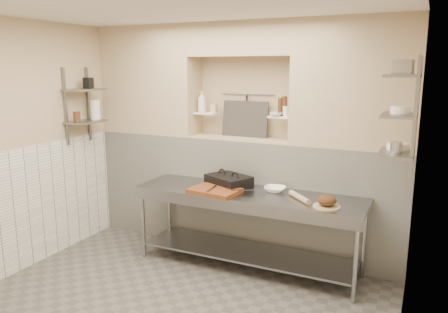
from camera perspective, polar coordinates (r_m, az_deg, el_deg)
The scene contains 46 objects.
wall_left at distance 5.29m, azimuth -26.78°, elevation 0.82°, with size 0.10×3.90×2.80m, color tan.
wall_right at distance 3.29m, azimuth 23.81°, elevation -4.79°, with size 0.10×3.90×2.80m, color tan.
wall_back at distance 5.65m, azimuth 3.32°, elevation 2.65°, with size 4.00×0.10×2.80m, color tan.
backwall_lower at distance 5.57m, azimuth 2.27°, elevation -4.84°, with size 4.00×0.40×1.40m, color white.
alcove_sill at distance 5.42m, azimuth 2.33°, elevation 2.39°, with size 1.30×0.40×0.02m, color tan.
backwall_pillar_left at distance 5.99m, azimuth -9.53°, elevation 9.75°, with size 1.35×0.40×1.40m, color tan.
backwall_pillar_right at distance 4.99m, azimuth 16.74°, elevation 9.10°, with size 1.35×0.40×1.40m, color tan.
backwall_header at distance 5.36m, azimuth 2.44°, elevation 15.05°, with size 1.30×0.40×0.40m, color tan.
wainscot_left at distance 5.40m, azimuth -25.71°, elevation -6.55°, with size 0.02×3.90×1.40m, color white.
wainscot_right at distance 3.54m, azimuth 21.86°, elevation -15.65°, with size 0.02×3.90×1.40m, color white.
alcove_shelf_left at distance 5.59m, azimuth -2.39°, elevation 5.67°, with size 0.28×0.16×0.03m, color white.
alcove_shelf_right at distance 5.20m, azimuth 7.45°, elevation 5.15°, with size 0.28×0.16×0.03m, color white.
utensil_rail at distance 5.51m, azimuth 3.07°, elevation 8.19°, with size 0.02×0.02×0.70m, color gray.
hanging_steel at distance 5.51m, azimuth 2.98°, elevation 6.41°, with size 0.02×0.02×0.30m, color black.
splash_panel at distance 5.48m, azimuth 2.76°, elevation 4.91°, with size 0.60×0.02×0.45m, color #383330.
shelf_rail_left_a at distance 6.02m, azimuth -17.29°, elevation 6.54°, with size 0.03×0.03×0.95m, color slate.
shelf_rail_left_b at distance 5.74m, azimuth -19.99°, elevation 6.14°, with size 0.03×0.03×0.95m, color slate.
wall_shelf_left_lower at distance 5.81m, azimuth -17.52°, elevation 4.37°, with size 0.30×0.50×0.03m, color slate.
wall_shelf_left_upper at distance 5.77m, azimuth -17.76°, elevation 8.31°, with size 0.30×0.50×0.03m, color slate.
shelf_rail_right_a at distance 4.45m, azimuth 23.86°, elevation 5.14°, with size 0.03×0.03×1.05m, color slate.
shelf_rail_right_b at distance 4.05m, azimuth 23.67°, elevation 4.62°, with size 0.03×0.03×1.05m, color slate.
wall_shelf_right_lower at distance 4.30m, azimuth 21.61°, elevation 0.41°, with size 0.30×0.50×0.03m, color slate.
wall_shelf_right_mid at distance 4.25m, azimuth 21.95°, elevation 5.04°, with size 0.30×0.50×0.03m, color slate.
wall_shelf_right_upper at distance 4.23m, azimuth 22.31°, elevation 9.75°, with size 0.30×0.50×0.03m, color slate.
prep_table at distance 4.98m, azimuth 3.08°, elevation -7.57°, with size 2.60×0.70×0.90m.
panini_press at distance 5.11m, azimuth 0.61°, elevation -3.23°, with size 0.59×0.53×0.13m.
cutting_board at distance 4.87m, azimuth -1.23°, elevation -4.52°, with size 0.54×0.38×0.05m, color #612F18.
knife_blade at distance 4.82m, azimuth 2.47°, elevation -4.40°, with size 0.25×0.03×0.01m, color gray.
tongs at distance 4.84m, azimuth -1.68°, elevation -4.23°, with size 0.02×0.02×0.26m, color gray.
mixing_bowl at distance 4.95m, azimuth 6.67°, elevation -4.27°, with size 0.24×0.24×0.06m, color white.
rolling_pin at distance 4.69m, azimuth 9.82°, elevation -5.25°, with size 0.06×0.06×0.38m, color tan.
bread_board at distance 4.51m, azimuth 13.24°, elevation -6.37°, with size 0.27×0.27×0.02m, color tan.
bread_loaf at distance 4.49m, azimuth 13.28°, elevation -5.59°, with size 0.19×0.19×0.11m, color #4C2D19.
bottle_soap at distance 5.58m, azimuth -2.91°, elevation 7.17°, with size 0.10×0.10×0.27m, color white.
jar_alcove at distance 5.58m, azimuth -1.31°, elevation 6.34°, with size 0.07×0.07×0.11m, color tan.
bowl_alcove at distance 5.17m, azimuth 6.77°, elevation 5.51°, with size 0.15×0.15×0.05m, color white.
condiment_a at distance 5.18m, azimuth 7.91°, elevation 6.54°, with size 0.06×0.06×0.23m, color #492915.
condiment_b at distance 5.19m, azimuth 7.32°, elevation 6.45°, with size 0.05×0.05×0.21m, color #492915.
condiment_c at distance 5.16m, azimuth 8.07°, elevation 5.87°, with size 0.07×0.07×0.12m, color white.
jug_left at distance 5.92m, azimuth -16.48°, elevation 5.90°, with size 0.13×0.13×0.25m, color white.
jar_left at distance 5.68m, azimuth -18.67°, elevation 4.95°, with size 0.09×0.09×0.13m, color #492915.
box_left_upper at distance 5.83m, azimuth -17.30°, elevation 9.16°, with size 0.10×0.10×0.14m, color black.
bowl_right at distance 4.41m, azimuth 21.76°, elevation 1.23°, with size 0.20×0.20×0.06m, color white.
canister_right at distance 4.20m, azimuth 21.58°, elevation 1.06°, with size 0.11×0.11×0.11m, color gray.
bowl_right_mid at distance 4.30m, azimuth 22.04°, elevation 5.69°, with size 0.17×0.17×0.06m, color white.
basket_right at distance 4.21m, azimuth 22.37°, elevation 10.77°, with size 0.16×0.20×0.13m, color gray.
Camera 1 is at (2.09, -3.17, 2.27)m, focal length 35.00 mm.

